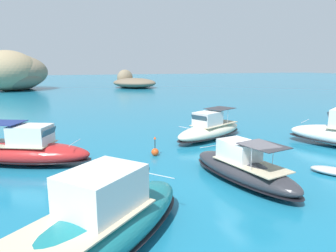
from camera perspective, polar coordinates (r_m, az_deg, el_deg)
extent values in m
plane|color=#197093|center=(17.65, 14.47, -11.06)|extent=(400.00, 400.00, 0.00)
ellipsoid|color=#84755B|center=(92.31, -27.31, 9.01)|extent=(21.47, 23.16, 9.52)
ellipsoid|color=#9E8966|center=(89.28, -27.89, 9.18)|extent=(15.00, 15.70, 10.35)
ellipsoid|color=#756651|center=(89.75, -27.04, 8.11)|extent=(16.96, 16.56, 6.75)
ellipsoid|color=#84755B|center=(95.19, -25.05, 9.16)|extent=(8.98, 9.08, 9.24)
ellipsoid|color=#9E8966|center=(94.94, -5.82, 8.08)|extent=(12.40, 13.87, 2.38)
ellipsoid|color=#756651|center=(90.60, -6.34, 8.05)|extent=(16.23, 17.52, 2.83)
ellipsoid|color=#84755B|center=(97.46, -8.09, 8.94)|extent=(7.21, 7.05, 5.19)
cube|color=#2D4756|center=(28.69, 28.37, 1.76)|extent=(1.91, 1.24, 0.76)
cylinder|color=silver|center=(29.28, 24.38, 0.87)|extent=(1.90, 1.07, 0.04)
ellipsoid|color=#19727A|center=(11.50, -13.75, -19.11)|extent=(9.70, 8.80, 1.72)
ellipsoid|color=black|center=(11.70, -13.65, -20.74)|extent=(9.90, 8.98, 0.21)
cube|color=#C6B793|center=(10.69, -16.84, -17.31)|extent=(5.92, 5.54, 0.06)
cube|color=silver|center=(11.18, -12.31, -11.56)|extent=(3.53, 3.44, 1.41)
cube|color=#2D4756|center=(12.15, -7.79, -8.78)|extent=(1.50, 1.71, 0.75)
cylinder|color=silver|center=(13.93, -2.67, -9.06)|extent=(1.39, 1.65, 0.04)
ellipsoid|color=#2D2D33|center=(18.17, 13.90, -8.13)|extent=(3.66, 8.09, 1.33)
ellipsoid|color=black|center=(18.27, 13.85, -9.02)|extent=(3.73, 8.25, 0.16)
cube|color=#C6B793|center=(17.60, 15.32, -6.91)|extent=(2.70, 4.57, 0.06)
cube|color=silver|center=(18.09, 13.21, -4.40)|extent=(1.99, 2.43, 1.09)
cube|color=#2D4756|center=(18.85, 10.89, -3.32)|extent=(1.54, 0.51, 0.58)
cylinder|color=silver|center=(20.12, 7.94, -3.77)|extent=(1.62, 0.32, 0.04)
cube|color=#333338|center=(16.75, 17.46, -3.52)|extent=(2.20, 2.62, 0.04)
cylinder|color=silver|center=(16.34, 15.39, -6.05)|extent=(0.03, 0.03, 1.25)
cylinder|color=silver|center=(17.52, 19.14, -5.10)|extent=(0.03, 0.03, 1.25)
ellipsoid|color=beige|center=(27.92, 7.92, -0.95)|extent=(8.63, 5.81, 1.42)
ellipsoid|color=black|center=(27.99, 7.90, -1.59)|extent=(8.81, 5.93, 0.17)
cube|color=#C6B793|center=(28.30, 8.71, 0.44)|extent=(5.07, 3.88, 0.06)
cube|color=silver|center=(27.36, 7.46, 1.41)|extent=(2.86, 2.58, 1.17)
cube|color=#2D4756|center=(26.41, 5.92, 1.34)|extent=(0.93, 1.59, 0.62)
cylinder|color=silver|center=(25.26, 3.56, -0.35)|extent=(0.78, 1.61, 0.04)
cube|color=#333338|center=(28.75, 9.76, 3.29)|extent=(3.10, 2.83, 0.04)
cylinder|color=silver|center=(28.37, 11.17, 1.76)|extent=(0.03, 0.03, 1.34)
cylinder|color=silver|center=(29.35, 8.31, 2.17)|extent=(0.03, 0.03, 1.34)
ellipsoid|color=red|center=(22.85, -25.11, -4.60)|extent=(9.19, 6.33, 1.52)
ellipsoid|color=black|center=(22.94, -25.04, -5.42)|extent=(9.37, 6.45, 0.18)
cube|color=#C6B793|center=(23.04, -26.68, -2.96)|extent=(5.41, 4.20, 0.06)
cube|color=silver|center=(22.33, -24.40, -1.46)|extent=(3.07, 2.78, 1.25)
cube|color=#2D4756|center=(21.70, -21.52, -1.24)|extent=(1.02, 1.69, 0.66)
cylinder|color=silver|center=(21.10, -17.12, -2.97)|extent=(0.86, 1.70, 0.04)
cube|color=navy|center=(23.25, -28.85, 0.56)|extent=(3.32, 3.05, 0.04)
cylinder|color=silver|center=(24.14, -27.46, -0.69)|extent=(0.03, 0.03, 1.43)
ellipsoid|color=#B2B2B2|center=(21.42, 28.63, -7.46)|extent=(2.36, 2.77, 0.44)
cube|color=#9E998E|center=(21.41, 28.64, -7.31)|extent=(1.51, 1.85, 0.06)
sphere|color=#E54C19|center=(22.63, -2.45, -4.91)|extent=(0.56, 0.56, 0.56)
cylinder|color=black|center=(22.50, -2.46, -3.69)|extent=(0.06, 0.06, 1.00)
cone|color=#E54C19|center=(22.35, -2.48, -2.20)|extent=(0.20, 0.20, 0.20)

